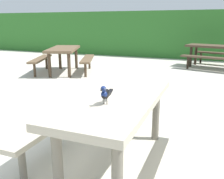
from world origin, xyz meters
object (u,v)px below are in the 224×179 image
object	(u,v)px
picnic_table_foreground	(117,114)
picnic_table_mid_right	(64,54)
bird_grackle	(105,94)
picnic_table_mid_left	(215,51)

from	to	relation	value
picnic_table_foreground	picnic_table_mid_right	world-z (taller)	same
picnic_table_foreground	bird_grackle	distance (m)	0.40
picnic_table_mid_right	bird_grackle	bearing A→B (deg)	-53.05
picnic_table_foreground	bird_grackle	xyz separation A→B (m)	(-0.01, -0.27, 0.29)
picnic_table_foreground	picnic_table_mid_right	distance (m)	5.21
picnic_table_foreground	picnic_table_mid_left	bearing A→B (deg)	82.44
bird_grackle	picnic_table_mid_right	bearing A→B (deg)	126.95
picnic_table_mid_left	picnic_table_mid_right	xyz separation A→B (m)	(-4.15, -2.60, 0.00)
bird_grackle	picnic_table_foreground	bearing A→B (deg)	88.52
bird_grackle	picnic_table_mid_right	xyz separation A→B (m)	(-3.26, 4.33, -0.29)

